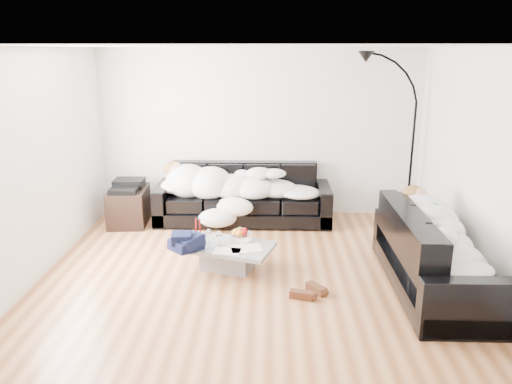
{
  "coord_description": "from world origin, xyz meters",
  "views": [
    {
      "loc": [
        0.17,
        -5.51,
        2.57
      ],
      "look_at": [
        0.0,
        0.3,
        0.9
      ],
      "focal_mm": 35.0,
      "sensor_mm": 36.0,
      "label": 1
    }
  ],
  "objects_px": {
    "sleeper_back": "(243,182)",
    "coffee_table": "(227,257)",
    "sofa_back": "(243,194)",
    "shoes": "(309,292)",
    "sofa_right": "(437,251)",
    "wine_glass_a": "(209,236)",
    "candle_left": "(196,228)",
    "av_cabinet": "(129,206)",
    "stereo": "(127,185)",
    "sleeper_right": "(439,233)",
    "floor_lamp": "(412,150)",
    "wine_glass_c": "(219,239)",
    "candle_right": "(200,228)",
    "fruit_bowl": "(241,234)",
    "wine_glass_b": "(204,238)"
  },
  "relations": [
    {
      "from": "candle_left",
      "to": "av_cabinet",
      "type": "distance_m",
      "value": 1.87
    },
    {
      "from": "wine_glass_c",
      "to": "floor_lamp",
      "type": "relative_size",
      "value": 0.08
    },
    {
      "from": "sofa_right",
      "to": "wine_glass_a",
      "type": "height_order",
      "value": "sofa_right"
    },
    {
      "from": "wine_glass_c",
      "to": "shoes",
      "type": "distance_m",
      "value": 1.25
    },
    {
      "from": "fruit_bowl",
      "to": "candle_left",
      "type": "height_order",
      "value": "candle_left"
    },
    {
      "from": "sofa_back",
      "to": "av_cabinet",
      "type": "xyz_separation_m",
      "value": [
        -1.73,
        -0.15,
        -0.16
      ]
    },
    {
      "from": "sofa_back",
      "to": "sofa_right",
      "type": "bearing_deg",
      "value": -44.35
    },
    {
      "from": "wine_glass_a",
      "to": "wine_glass_c",
      "type": "xyz_separation_m",
      "value": [
        0.14,
        -0.12,
        0.01
      ]
    },
    {
      "from": "wine_glass_b",
      "to": "shoes",
      "type": "bearing_deg",
      "value": -29.19
    },
    {
      "from": "wine_glass_a",
      "to": "sleeper_right",
      "type": "bearing_deg",
      "value": -11.38
    },
    {
      "from": "candle_left",
      "to": "wine_glass_a",
      "type": "bearing_deg",
      "value": -38.39
    },
    {
      "from": "sofa_right",
      "to": "wine_glass_a",
      "type": "distance_m",
      "value": 2.62
    },
    {
      "from": "sofa_right",
      "to": "candle_right",
      "type": "height_order",
      "value": "sofa_right"
    },
    {
      "from": "coffee_table",
      "to": "shoes",
      "type": "relative_size",
      "value": 2.51
    },
    {
      "from": "sofa_back",
      "to": "shoes",
      "type": "bearing_deg",
      "value": -70.95
    },
    {
      "from": "stereo",
      "to": "floor_lamp",
      "type": "distance_m",
      "value": 4.31
    },
    {
      "from": "sofa_back",
      "to": "av_cabinet",
      "type": "height_order",
      "value": "sofa_back"
    },
    {
      "from": "coffee_table",
      "to": "shoes",
      "type": "bearing_deg",
      "value": -35.42
    },
    {
      "from": "wine_glass_c",
      "to": "stereo",
      "type": "xyz_separation_m",
      "value": [
        -1.55,
        1.64,
        0.2
      ]
    },
    {
      "from": "sleeper_back",
      "to": "fruit_bowl",
      "type": "distance_m",
      "value": 1.57
    },
    {
      "from": "fruit_bowl",
      "to": "wine_glass_c",
      "type": "relative_size",
      "value": 1.39
    },
    {
      "from": "stereo",
      "to": "coffee_table",
      "type": "bearing_deg",
      "value": -46.54
    },
    {
      "from": "coffee_table",
      "to": "candle_left",
      "type": "distance_m",
      "value": 0.54
    },
    {
      "from": "candle_left",
      "to": "floor_lamp",
      "type": "distance_m",
      "value": 3.51
    },
    {
      "from": "candle_left",
      "to": "candle_right",
      "type": "xyz_separation_m",
      "value": [
        0.05,
        0.02,
        -0.0
      ]
    },
    {
      "from": "wine_glass_b",
      "to": "wine_glass_c",
      "type": "bearing_deg",
      "value": -13.69
    },
    {
      "from": "sleeper_back",
      "to": "wine_glass_a",
      "type": "bearing_deg",
      "value": -101.35
    },
    {
      "from": "sofa_back",
      "to": "sleeper_back",
      "type": "xyz_separation_m",
      "value": [
        0.0,
        -0.05,
        0.21
      ]
    },
    {
      "from": "av_cabinet",
      "to": "sleeper_right",
      "type": "bearing_deg",
      "value": -31.85
    },
    {
      "from": "sleeper_back",
      "to": "coffee_table",
      "type": "relative_size",
      "value": 2.1
    },
    {
      "from": "wine_glass_b",
      "to": "fruit_bowl",
      "type": "bearing_deg",
      "value": 19.24
    },
    {
      "from": "wine_glass_b",
      "to": "av_cabinet",
      "type": "bearing_deg",
      "value": 130.48
    },
    {
      "from": "coffee_table",
      "to": "wine_glass_c",
      "type": "distance_m",
      "value": 0.27
    },
    {
      "from": "av_cabinet",
      "to": "stereo",
      "type": "height_order",
      "value": "stereo"
    },
    {
      "from": "wine_glass_c",
      "to": "stereo",
      "type": "height_order",
      "value": "stereo"
    },
    {
      "from": "coffee_table",
      "to": "stereo",
      "type": "xyz_separation_m",
      "value": [
        -1.64,
        1.61,
        0.45
      ]
    },
    {
      "from": "sleeper_back",
      "to": "av_cabinet",
      "type": "xyz_separation_m",
      "value": [
        -1.73,
        -0.1,
        -0.37
      ]
    },
    {
      "from": "sofa_back",
      "to": "shoes",
      "type": "distance_m",
      "value": 2.59
    },
    {
      "from": "coffee_table",
      "to": "wine_glass_b",
      "type": "distance_m",
      "value": 0.36
    },
    {
      "from": "sleeper_right",
      "to": "floor_lamp",
      "type": "xyz_separation_m",
      "value": [
        0.29,
        2.29,
        0.47
      ]
    },
    {
      "from": "candle_left",
      "to": "wine_glass_c",
      "type": "bearing_deg",
      "value": -39.28
    },
    {
      "from": "stereo",
      "to": "wine_glass_c",
      "type": "bearing_deg",
      "value": -48.79
    },
    {
      "from": "sofa_back",
      "to": "fruit_bowl",
      "type": "xyz_separation_m",
      "value": [
        0.06,
        -1.6,
        -0.04
      ]
    },
    {
      "from": "sleeper_right",
      "to": "coffee_table",
      "type": "distance_m",
      "value": 2.43
    },
    {
      "from": "candle_left",
      "to": "shoes",
      "type": "distance_m",
      "value": 1.65
    },
    {
      "from": "wine_glass_a",
      "to": "shoes",
      "type": "height_order",
      "value": "wine_glass_a"
    },
    {
      "from": "sleeper_back",
      "to": "sofa_right",
      "type": "bearing_deg",
      "value": -43.69
    },
    {
      "from": "sleeper_right",
      "to": "wine_glass_c",
      "type": "xyz_separation_m",
      "value": [
        -2.43,
        0.4,
        -0.25
      ]
    },
    {
      "from": "candle_left",
      "to": "shoes",
      "type": "height_order",
      "value": "candle_left"
    },
    {
      "from": "sofa_back",
      "to": "wine_glass_c",
      "type": "bearing_deg",
      "value": -96.0
    }
  ]
}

